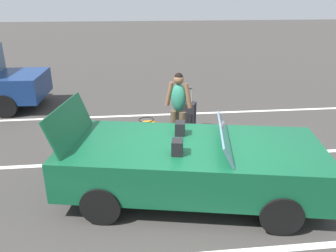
{
  "coord_description": "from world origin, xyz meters",
  "views": [
    {
      "loc": [
        -0.89,
        -4.64,
        3.13
      ],
      "look_at": [
        -0.23,
        1.27,
        0.75
      ],
      "focal_mm": 35.16,
      "sensor_mm": 36.0,
      "label": 1
    }
  ],
  "objects_px": {
    "suitcase_medium_bright": "(131,142)",
    "traveler_person": "(178,106)",
    "convertible_car": "(203,164)",
    "duffel_bag": "(147,126)",
    "suitcase_large_black": "(185,117)"
  },
  "relations": [
    {
      "from": "suitcase_medium_bright",
      "to": "traveler_person",
      "type": "distance_m",
      "value": 1.26
    },
    {
      "from": "convertible_car",
      "to": "suitcase_medium_bright",
      "type": "height_order",
      "value": "convertible_car"
    },
    {
      "from": "suitcase_medium_bright",
      "to": "duffel_bag",
      "type": "bearing_deg",
      "value": -129.38
    },
    {
      "from": "convertible_car",
      "to": "traveler_person",
      "type": "bearing_deg",
      "value": 105.39
    },
    {
      "from": "convertible_car",
      "to": "traveler_person",
      "type": "distance_m",
      "value": 1.99
    },
    {
      "from": "suitcase_large_black",
      "to": "duffel_bag",
      "type": "bearing_deg",
      "value": -69.07
    },
    {
      "from": "suitcase_medium_bright",
      "to": "traveler_person",
      "type": "xyz_separation_m",
      "value": [
        1.04,
        0.35,
        0.62
      ]
    },
    {
      "from": "suitcase_large_black",
      "to": "suitcase_medium_bright",
      "type": "distance_m",
      "value": 1.78
    },
    {
      "from": "suitcase_large_black",
      "to": "suitcase_medium_bright",
      "type": "relative_size",
      "value": 1.74
    },
    {
      "from": "convertible_car",
      "to": "suitcase_medium_bright",
      "type": "xyz_separation_m",
      "value": [
        -1.17,
        1.6,
        -0.28
      ]
    },
    {
      "from": "convertible_car",
      "to": "duffel_bag",
      "type": "height_order",
      "value": "convertible_car"
    },
    {
      "from": "traveler_person",
      "to": "suitcase_medium_bright",
      "type": "bearing_deg",
      "value": -43.47
    },
    {
      "from": "suitcase_large_black",
      "to": "traveler_person",
      "type": "distance_m",
      "value": 1.05
    },
    {
      "from": "convertible_car",
      "to": "suitcase_large_black",
      "type": "bearing_deg",
      "value": 98.23
    },
    {
      "from": "convertible_car",
      "to": "suitcase_medium_bright",
      "type": "distance_m",
      "value": 2.01
    }
  ]
}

